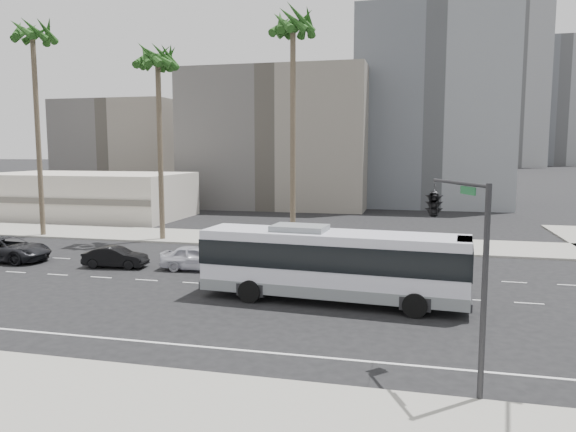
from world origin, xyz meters
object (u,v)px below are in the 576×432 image
(traffic_signal, at_px, (439,210))
(palm_far, at_px, (33,38))
(city_bus, at_px, (332,262))
(car_c, at_px, (7,249))
(palm_mid, at_px, (158,64))
(car_a, at_px, (197,258))
(palm_near, at_px, (293,31))
(car_b, at_px, (115,257))

(traffic_signal, relative_size, palm_far, 0.36)
(city_bus, height_order, traffic_signal, traffic_signal)
(car_c, distance_m, palm_mid, 18.44)
(city_bus, height_order, palm_far, palm_far)
(car_c, distance_m, palm_far, 19.69)
(car_a, bearing_deg, palm_far, 59.36)
(car_a, xyz_separation_m, car_c, (-13.90, -0.43, 0.05))
(car_c, xyz_separation_m, palm_mid, (6.50, 10.47, 13.71))
(car_c, bearing_deg, traffic_signal, -112.59)
(palm_near, height_order, palm_mid, palm_near)
(car_c, height_order, palm_far, palm_far)
(car_b, bearing_deg, palm_mid, 4.76)
(car_a, bearing_deg, car_c, 88.29)
(palm_far, bearing_deg, palm_near, 1.41)
(car_a, xyz_separation_m, palm_near, (3.92, 10.15, 15.87))
(city_bus, relative_size, palm_mid, 0.84)
(palm_far, bearing_deg, city_bus, -27.73)
(palm_near, bearing_deg, palm_mid, -179.45)
(palm_near, bearing_deg, car_b, -131.41)
(car_b, bearing_deg, palm_far, 47.15)
(car_a, relative_size, palm_far, 0.25)
(palm_near, relative_size, palm_far, 0.98)
(city_bus, xyz_separation_m, car_a, (-9.51, 5.24, -1.22))
(car_b, distance_m, palm_mid, 17.55)
(car_b, height_order, palm_mid, palm_mid)
(car_b, xyz_separation_m, palm_far, (-13.21, 10.12, 16.42))
(car_a, bearing_deg, palm_mid, 32.87)
(city_bus, xyz_separation_m, palm_mid, (-16.90, 15.28, 12.54))
(car_c, relative_size, palm_far, 0.32)
(city_bus, bearing_deg, car_b, 167.03)
(palm_mid, bearing_deg, city_bus, -42.12)
(city_bus, height_order, car_b, city_bus)
(car_b, bearing_deg, traffic_signal, -126.23)
(car_a, height_order, palm_near, palm_near)
(city_bus, bearing_deg, palm_far, 156.74)
(car_b, bearing_deg, car_c, 83.97)
(palm_mid, relative_size, palm_far, 0.86)
(car_a, distance_m, car_c, 13.90)
(car_b, height_order, car_c, car_c)
(traffic_signal, bearing_deg, car_b, 125.30)
(traffic_signal, distance_m, palm_near, 27.17)
(car_b, relative_size, palm_far, 0.22)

